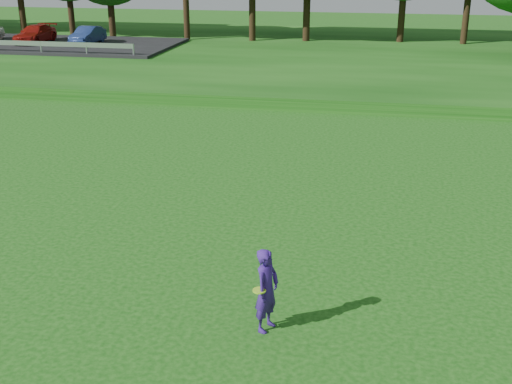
# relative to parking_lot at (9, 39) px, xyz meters

# --- Properties ---
(ground) EXTENTS (140.00, 140.00, 0.00)m
(ground) POSITION_rel_parking_lot_xyz_m (23.97, -32.78, -0.98)
(ground) COLOR #11440D
(ground) RESTS_ON ground
(berm) EXTENTS (130.00, 30.00, 0.60)m
(berm) POSITION_rel_parking_lot_xyz_m (23.97, 1.22, -0.68)
(berm) COLOR #11440D
(berm) RESTS_ON ground
(walking_path) EXTENTS (130.00, 1.60, 0.04)m
(walking_path) POSITION_rel_parking_lot_xyz_m (23.97, -12.78, -0.96)
(walking_path) COLOR gray
(walking_path) RESTS_ON ground
(parking_lot) EXTENTS (24.00, 9.00, 1.38)m
(parking_lot) POSITION_rel_parking_lot_xyz_m (0.00, 0.00, 0.00)
(parking_lot) COLOR black
(parking_lot) RESTS_ON berm
(woman) EXTENTS (0.59, 0.72, 1.70)m
(woman) POSITION_rel_parking_lot_xyz_m (24.48, -31.73, -0.13)
(woman) COLOR #381B7B
(woman) RESTS_ON ground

